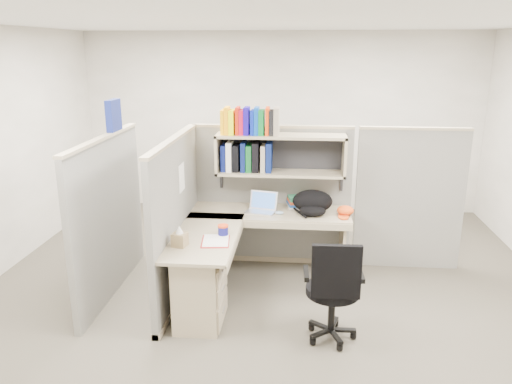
# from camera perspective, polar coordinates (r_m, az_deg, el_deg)

# --- Properties ---
(ground) EXTENTS (6.00, 6.00, 0.00)m
(ground) POSITION_cam_1_polar(r_m,az_deg,el_deg) (5.23, 1.14, -11.84)
(ground) COLOR #3A362D
(ground) RESTS_ON ground
(room_shell) EXTENTS (6.00, 6.00, 6.00)m
(room_shell) POSITION_cam_1_polar(r_m,az_deg,el_deg) (4.69, 1.26, 5.91)
(room_shell) COLOR #A7A396
(room_shell) RESTS_ON ground
(cubicle) EXTENTS (3.79, 1.84, 1.95)m
(cubicle) POSITION_cam_1_polar(r_m,az_deg,el_deg) (5.33, -2.38, -0.70)
(cubicle) COLOR slate
(cubicle) RESTS_ON ground
(desk) EXTENTS (1.74, 1.75, 0.73)m
(desk) POSITION_cam_1_polar(r_m,az_deg,el_deg) (4.82, -3.97, -8.58)
(desk) COLOR gray
(desk) RESTS_ON ground
(laptop) EXTENTS (0.37, 0.37, 0.22)m
(laptop) POSITION_cam_1_polar(r_m,az_deg,el_deg) (5.40, 0.54, -1.23)
(laptop) COLOR silver
(laptop) RESTS_ON desk
(backpack) EXTENTS (0.47, 0.38, 0.25)m
(backpack) POSITION_cam_1_polar(r_m,az_deg,el_deg) (5.38, 6.48, -1.23)
(backpack) COLOR black
(backpack) RESTS_ON desk
(orange_cap) EXTENTS (0.23, 0.25, 0.10)m
(orange_cap) POSITION_cam_1_polar(r_m,az_deg,el_deg) (5.42, 10.17, -2.09)
(orange_cap) COLOR #D04312
(orange_cap) RESTS_ON desk
(snack_canister) EXTENTS (0.10, 0.10, 0.10)m
(snack_canister) POSITION_cam_1_polar(r_m,az_deg,el_deg) (4.78, -3.78, -4.33)
(snack_canister) COLOR navy
(snack_canister) RESTS_ON desk
(tissue_box) EXTENTS (0.15, 0.15, 0.19)m
(tissue_box) POSITION_cam_1_polar(r_m,az_deg,el_deg) (4.55, -8.73, -4.97)
(tissue_box) COLOR #8D7750
(tissue_box) RESTS_ON desk
(mouse) EXTENTS (0.10, 0.07, 0.03)m
(mouse) POSITION_cam_1_polar(r_m,az_deg,el_deg) (5.37, 2.68, -2.38)
(mouse) COLOR #84A1BB
(mouse) RESTS_ON desk
(paper_cup) EXTENTS (0.08, 0.08, 0.09)m
(paper_cup) POSITION_cam_1_polar(r_m,az_deg,el_deg) (5.57, 1.85, -1.37)
(paper_cup) COLOR silver
(paper_cup) RESTS_ON desk
(book_stack) EXTENTS (0.22, 0.27, 0.12)m
(book_stack) POSITION_cam_1_polar(r_m,az_deg,el_deg) (5.62, 4.53, -1.13)
(book_stack) COLOR gray
(book_stack) RESTS_ON desk
(loose_paper) EXTENTS (0.27, 0.34, 0.00)m
(loose_paper) POSITION_cam_1_polar(r_m,az_deg,el_deg) (4.67, -4.62, -5.53)
(loose_paper) COLOR silver
(loose_paper) RESTS_ON desk
(task_chair) EXTENTS (0.51, 0.47, 0.96)m
(task_chair) POSITION_cam_1_polar(r_m,az_deg,el_deg) (4.40, 8.72, -12.73)
(task_chair) COLOR black
(task_chair) RESTS_ON ground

